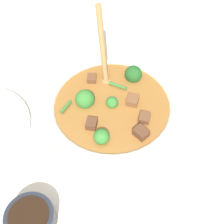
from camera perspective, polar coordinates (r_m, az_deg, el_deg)
name	(u,v)px	position (r m, az deg, el deg)	size (l,w,h in m)	color
ground_plane	(112,127)	(0.70, 0.00, -2.83)	(4.00, 4.00, 0.00)	silver
stew_bowl	(112,113)	(0.66, -0.01, -0.22)	(0.26, 0.26, 0.23)	beige
condiment_bowl	(31,219)	(0.60, -14.65, -18.42)	(0.09, 0.09, 0.04)	#232833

